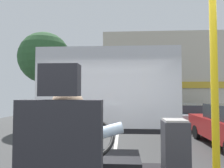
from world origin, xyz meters
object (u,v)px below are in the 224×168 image
fare_box (175,159)px  parked_car_green (163,107)px  bus_driver (70,159)px  parked_car_silver (185,115)px  handrail_pole (215,95)px

fare_box → parked_car_green: bearing=79.5°
bus_driver → parked_car_silver: 11.21m
parked_car_silver → parked_car_green: size_ratio=1.02×
fare_box → parked_car_silver: (2.98, 9.60, -0.51)m
parked_car_green → handrail_pole: bearing=-99.9°
handrail_pole → parked_car_green: size_ratio=0.56×
bus_driver → parked_car_silver: bearing=69.6°
bus_driver → parked_car_green: bearing=77.0°
handrail_pole → parked_car_green: bearing=80.1°
fare_box → handrail_pole: bearing=-89.7°
parked_car_silver → parked_car_green: parked_car_green is taller
parked_car_green → bus_driver: bearing=-103.0°
fare_box → parked_car_silver: bearing=72.8°
handrail_pole → fare_box: handrail_pole is taller
bus_driver → fare_box: size_ratio=0.85×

